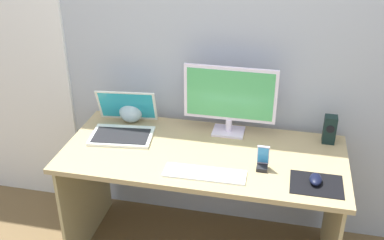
% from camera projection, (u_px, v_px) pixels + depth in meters
% --- Properties ---
extents(wall_back, '(6.00, 0.04, 2.50)m').
position_uv_depth(wall_back, '(218.00, 33.00, 2.56)').
color(wall_back, '#A7AFB9').
rests_on(wall_back, ground_plane).
extents(door_left, '(0.82, 0.02, 2.02)m').
position_uv_depth(door_left, '(7.00, 58.00, 2.90)').
color(door_left, white).
rests_on(door_left, ground_plane).
extents(desk, '(1.51, 0.68, 0.71)m').
position_uv_depth(desk, '(203.00, 174.00, 2.53)').
color(desk, tan).
rests_on(desk, ground_plane).
extents(monitor, '(0.52, 0.14, 0.40)m').
position_uv_depth(monitor, '(230.00, 98.00, 2.55)').
color(monitor, white).
rests_on(monitor, desk).
extents(speaker_right, '(0.07, 0.07, 0.16)m').
position_uv_depth(speaker_right, '(330.00, 129.00, 2.52)').
color(speaker_right, black).
rests_on(speaker_right, desk).
extents(laptop, '(0.38, 0.37, 0.23)m').
position_uv_depth(laptop, '(124.00, 125.00, 2.63)').
color(laptop, white).
rests_on(laptop, desk).
extents(fishbowl, '(0.14, 0.14, 0.14)m').
position_uv_depth(fishbowl, '(131.00, 111.00, 2.75)').
color(fishbowl, silver).
rests_on(fishbowl, desk).
extents(keyboard_external, '(0.41, 0.13, 0.01)m').
position_uv_depth(keyboard_external, '(205.00, 174.00, 2.27)').
color(keyboard_external, white).
rests_on(keyboard_external, desk).
extents(mousepad, '(0.25, 0.20, 0.00)m').
position_uv_depth(mousepad, '(316.00, 184.00, 2.20)').
color(mousepad, black).
rests_on(mousepad, desk).
extents(mouse, '(0.06, 0.10, 0.04)m').
position_uv_depth(mouse, '(316.00, 179.00, 2.20)').
color(mouse, black).
rests_on(mouse, mousepad).
extents(phone_in_dock, '(0.06, 0.06, 0.14)m').
position_uv_depth(phone_in_dock, '(263.00, 161.00, 2.29)').
color(phone_in_dock, black).
rests_on(phone_in_dock, desk).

